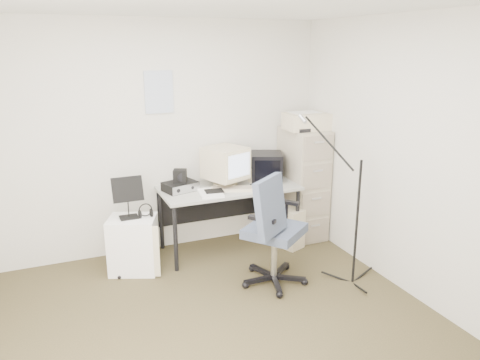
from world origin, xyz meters
name	(u,v)px	position (x,y,z in m)	size (l,w,h in m)	color
floor	(223,330)	(0.00, 0.00, -0.01)	(3.60, 3.60, 0.01)	#36321E
ceiling	(219,2)	(0.00, 0.00, 2.50)	(3.60, 3.60, 0.01)	white
wall_back	(163,139)	(0.00, 1.80, 1.25)	(3.60, 0.02, 2.50)	beige
wall_front	(381,299)	(0.00, -1.80, 1.25)	(3.60, 0.02, 2.50)	beige
wall_right	(412,160)	(1.80, 0.00, 1.25)	(0.02, 3.60, 2.50)	beige
wall_calendar	(159,92)	(-0.02, 1.79, 1.75)	(0.30, 0.02, 0.44)	white
filing_cabinet	(303,183)	(1.58, 1.48, 0.65)	(0.40, 0.60, 1.30)	#A29484
printer	(307,121)	(1.58, 1.44, 1.39)	(0.49, 0.33, 0.19)	beige
desk	(229,218)	(0.63, 1.45, 0.36)	(1.50, 0.70, 0.73)	#ACAD9E
crt_monitor	(225,167)	(0.61, 1.52, 0.94)	(0.39, 0.41, 0.43)	beige
crt_tv	(267,167)	(1.13, 1.54, 0.89)	(0.34, 0.36, 0.31)	black
desk_speaker	(252,176)	(0.94, 1.52, 0.80)	(0.08, 0.08, 0.15)	beige
keyboard	(233,189)	(0.62, 1.32, 0.74)	(0.47, 0.17, 0.03)	beige
mouse	(256,186)	(0.89, 1.31, 0.75)	(0.07, 0.11, 0.03)	black
radio_receiver	(180,186)	(0.10, 1.52, 0.78)	(0.34, 0.24, 0.10)	black
radio_speaker	(180,176)	(0.10, 1.52, 0.89)	(0.13, 0.13, 0.13)	black
papers	(211,193)	(0.36, 1.29, 0.74)	(0.23, 0.32, 0.02)	white
pc_tower	(283,226)	(1.25, 1.32, 0.23)	(0.21, 0.48, 0.45)	beige
office_chair	(275,229)	(0.73, 0.54, 0.56)	(0.65, 0.65, 1.12)	#4C5367
side_cart	(133,244)	(-0.46, 1.32, 0.29)	(0.46, 0.37, 0.57)	white
music_stand	(128,197)	(-0.49, 1.33, 0.79)	(0.30, 0.16, 0.44)	black
headphones	(146,213)	(-0.33, 1.29, 0.62)	(0.15, 0.15, 0.03)	black
mic_stand	(358,204)	(1.45, 0.25, 0.80)	(0.02, 0.02, 1.60)	black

